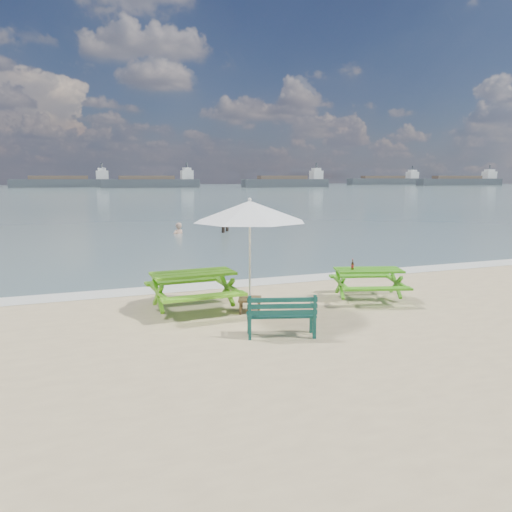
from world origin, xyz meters
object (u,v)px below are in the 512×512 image
object	(u,v)px
picnic_table_left	(193,292)
picnic_table_right	(368,285)
beer_bottle	(353,266)
patio_umbrella	(250,211)
swimmer	(178,240)
park_bench	(281,323)
side_table	(250,305)

from	to	relation	value
picnic_table_left	picnic_table_right	size ratio (longest dim) A/B	0.98
picnic_table_right	beer_bottle	distance (m)	0.61
picnic_table_left	patio_umbrella	size ratio (longest dim) A/B	0.65
patio_umbrella	swimmer	bearing A→B (deg)	84.00
picnic_table_left	park_bench	distance (m)	2.53
picnic_table_right	beer_bottle	size ratio (longest dim) A/B	8.34
picnic_table_left	park_bench	world-z (taller)	picnic_table_left
beer_bottle	picnic_table_left	bearing A→B (deg)	173.28
picnic_table_left	swimmer	size ratio (longest dim) A/B	1.15
picnic_table_left	swimmer	world-z (taller)	picnic_table_left
side_table	patio_umbrella	xyz separation A→B (m)	(0.00, 0.00, 1.98)
side_table	patio_umbrella	bearing A→B (deg)	75.96
picnic_table_left	side_table	bearing A→B (deg)	-28.43
picnic_table_left	side_table	xyz separation A→B (m)	(1.08, -0.59, -0.24)
swimmer	picnic_table_right	bearing A→B (deg)	-84.78
side_table	swimmer	size ratio (longest dim) A/B	0.35
beer_bottle	park_bench	bearing A→B (deg)	-144.38
side_table	picnic_table_left	bearing A→B (deg)	151.57
patio_umbrella	swimmer	distance (m)	15.44
picnic_table_left	side_table	size ratio (longest dim) A/B	3.24
picnic_table_right	side_table	xyz separation A→B (m)	(-2.97, -0.08, -0.19)
picnic_table_left	picnic_table_right	xyz separation A→B (m)	(4.05, -0.50, -0.05)
picnic_table_right	park_bench	size ratio (longest dim) A/B	1.58
patio_umbrella	picnic_table_left	bearing A→B (deg)	151.57
park_bench	side_table	world-z (taller)	park_bench
side_table	swimmer	distance (m)	15.24
picnic_table_left	beer_bottle	distance (m)	3.71
picnic_table_left	patio_umbrella	distance (m)	2.14
picnic_table_right	beer_bottle	bearing A→B (deg)	169.33
beer_bottle	swimmer	size ratio (longest dim) A/B	0.14
side_table	beer_bottle	distance (m)	2.66
beer_bottle	swimmer	distance (m)	15.07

